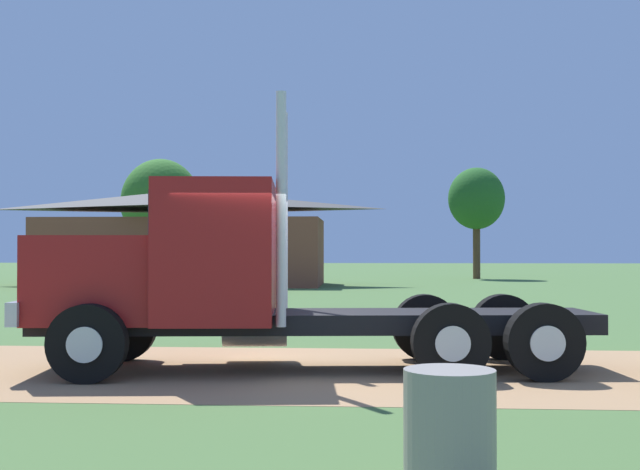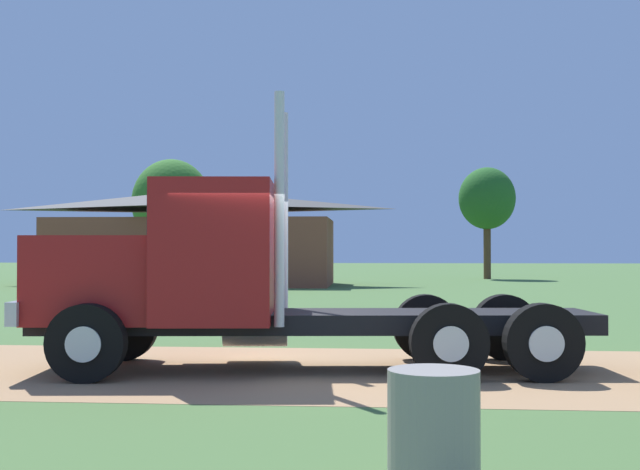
# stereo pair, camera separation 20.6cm
# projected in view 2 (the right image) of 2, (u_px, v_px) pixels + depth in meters

# --- Properties ---
(ground_plane) EXTENTS (200.00, 200.00, 0.00)m
(ground_plane) POSITION_uv_depth(u_px,v_px,m) (274.00, 370.00, 12.09)
(ground_plane) COLOR #466835
(dirt_track) EXTENTS (120.00, 5.47, 0.01)m
(dirt_track) POSITION_uv_depth(u_px,v_px,m) (274.00, 370.00, 12.09)
(dirt_track) COLOR #A27B54
(dirt_track) RESTS_ON ground_plane
(truck_foreground_white) EXTENTS (8.27, 3.19, 3.89)m
(truck_foreground_white) POSITION_uv_depth(u_px,v_px,m) (224.00, 282.00, 12.15)
(truck_foreground_white) COLOR black
(truck_foreground_white) RESTS_ON ground_plane
(steel_barrel) EXTENTS (0.64, 0.64, 0.92)m
(steel_barrel) POSITION_uv_depth(u_px,v_px,m) (434.00, 436.00, 5.77)
(steel_barrel) COLOR gray
(steel_barrel) RESTS_ON ground_plane
(shed_building) EXTENTS (14.31, 7.02, 4.72)m
(shed_building) POSITION_uv_depth(u_px,v_px,m) (195.00, 239.00, 41.45)
(shed_building) COLOR brown
(shed_building) RESTS_ON ground_plane
(tree_mid) EXTENTS (5.13, 5.13, 7.67)m
(tree_mid) POSITION_uv_depth(u_px,v_px,m) (171.00, 203.00, 54.44)
(tree_mid) COLOR #513823
(tree_mid) RESTS_ON ground_plane
(tree_right) EXTENTS (3.41, 3.41, 6.75)m
(tree_right) POSITION_uv_depth(u_px,v_px,m) (487.00, 199.00, 50.49)
(tree_right) COLOR #513823
(tree_right) RESTS_ON ground_plane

